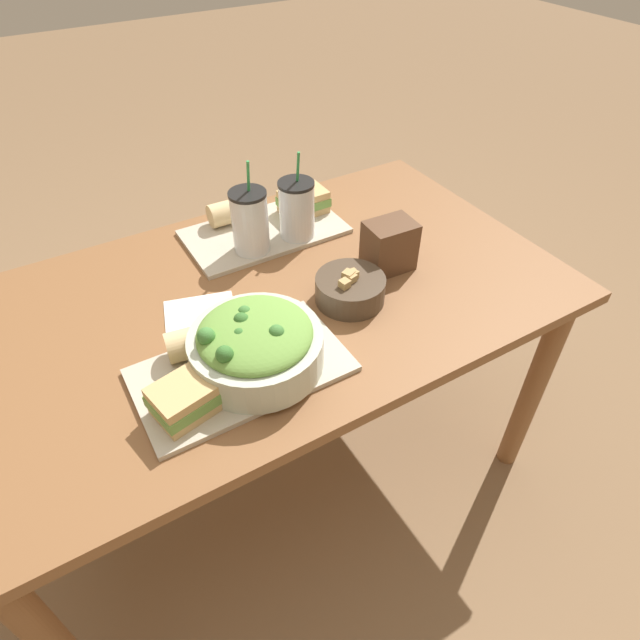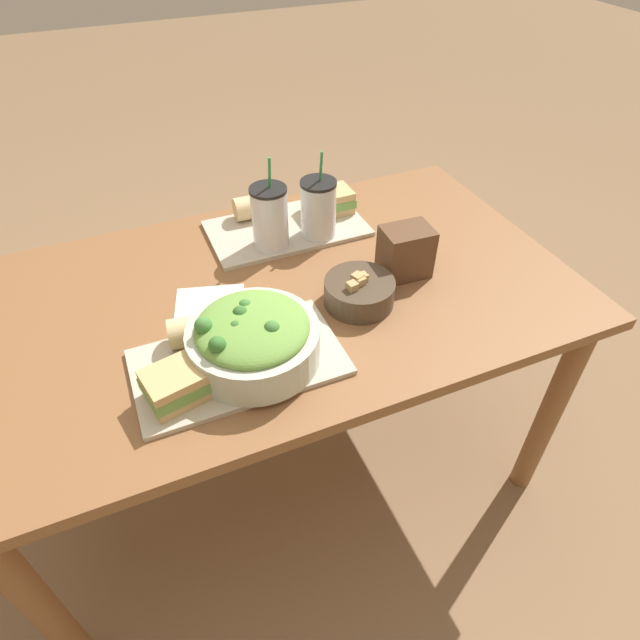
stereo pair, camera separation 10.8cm
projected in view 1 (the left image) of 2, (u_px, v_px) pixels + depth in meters
The scene contains 14 objects.
ground_plane at pixel (281, 463), 1.74m from camera, with size 12.00×12.00×0.00m, color #846647.
dining_table at pixel (269, 323), 1.32m from camera, with size 1.42×0.83×0.71m.
tray_near at pixel (242, 370), 1.07m from camera, with size 0.42×0.24×0.01m.
tray_far at pixel (264, 232), 1.45m from camera, with size 0.42×0.24×0.01m.
salad_bowl at pixel (256, 344), 1.04m from camera, with size 0.27×0.27×0.12m.
soup_bowl at pixel (350, 288), 1.23m from camera, with size 0.16×0.16×0.08m.
sandwich_near at pixel (187, 398), 0.97m from camera, with size 0.14×0.12×0.06m.
baguette_near at pixel (205, 339), 1.09m from camera, with size 0.16×0.09×0.06m.
sandwich_far at pixel (303, 202), 1.50m from camera, with size 0.13×0.09×0.06m.
baguette_far at pixel (229, 212), 1.46m from camera, with size 0.11×0.07×0.06m.
drink_cup_dark at pixel (250, 223), 1.33m from camera, with size 0.09×0.09×0.24m.
drink_cup_red at pixel (297, 211), 1.39m from camera, with size 0.09×0.09×0.23m.
chip_bag at pixel (389, 246), 1.30m from camera, with size 0.12×0.09×0.13m.
napkin_folded at pixel (200, 311), 1.21m from camera, with size 0.18×0.15×0.00m.
Camera 1 is at (-0.39, -0.91, 1.51)m, focal length 30.00 mm.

